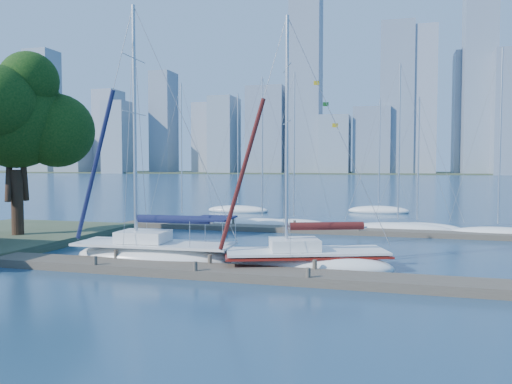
# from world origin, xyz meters

# --- Properties ---
(ground) EXTENTS (700.00, 700.00, 0.00)m
(ground) POSITION_xyz_m (0.00, 0.00, 0.00)
(ground) COLOR navy
(ground) RESTS_ON ground
(near_dock) EXTENTS (26.00, 2.00, 0.40)m
(near_dock) POSITION_xyz_m (0.00, 0.00, 0.20)
(near_dock) COLOR #473E34
(near_dock) RESTS_ON ground
(far_dock) EXTENTS (30.00, 1.80, 0.36)m
(far_dock) POSITION_xyz_m (2.00, 16.00, 0.18)
(far_dock) COLOR #473E34
(far_dock) RESTS_ON ground
(far_shore) EXTENTS (800.00, 100.00, 1.50)m
(far_shore) POSITION_xyz_m (0.00, 320.00, 0.00)
(far_shore) COLOR #38472D
(far_shore) RESTS_ON ground
(tree) EXTENTS (9.08, 8.29, 12.19)m
(tree) POSITION_xyz_m (-15.33, 6.10, 8.24)
(tree) COLOR black
(tree) RESTS_ON ground
(sailboat_navy) EXTENTS (8.97, 3.29, 13.80)m
(sailboat_navy) POSITION_xyz_m (-3.51, 2.16, 1.04)
(sailboat_navy) COLOR white
(sailboat_navy) RESTS_ON ground
(sailboat_maroon) EXTENTS (8.65, 5.33, 12.60)m
(sailboat_maroon) POSITION_xyz_m (4.33, 2.44, 0.98)
(sailboat_maroon) COLOR white
(sailboat_maroon) RESTS_ON ground
(bg_boat_0) EXTENTS (6.13, 2.36, 12.48)m
(bg_boat_0) POSITION_xyz_m (-9.51, 19.22, 0.24)
(bg_boat_0) COLOR white
(bg_boat_0) RESTS_ON ground
(bg_boat_1) EXTENTS (7.31, 3.58, 12.55)m
(bg_boat_1) POSITION_xyz_m (-2.02, 18.45, 0.24)
(bg_boat_1) COLOR white
(bg_boat_1) RESTS_ON ground
(bg_boat_2) EXTENTS (6.12, 2.24, 12.83)m
(bg_boat_2) POSITION_xyz_m (0.58, 18.70, 0.25)
(bg_boat_2) COLOR white
(bg_boat_2) RESTS_ON ground
(bg_boat_3) EXTENTS (8.27, 3.92, 12.97)m
(bg_boat_3) POSITION_xyz_m (8.73, 17.91, 0.25)
(bg_boat_3) COLOR white
(bg_boat_3) RESTS_ON ground
(bg_boat_4) EXTENTS (6.99, 3.66, 10.51)m
(bg_boat_4) POSITION_xyz_m (10.16, 18.73, 0.23)
(bg_boat_4) COLOR white
(bg_boat_4) RESTS_ON ground
(bg_boat_5) EXTENTS (7.00, 4.38, 13.52)m
(bg_boat_5) POSITION_xyz_m (15.52, 17.18, 0.26)
(bg_boat_5) COLOR white
(bg_boat_5) RESTS_ON ground
(bg_boat_6) EXTENTS (7.02, 3.14, 13.07)m
(bg_boat_6) POSITION_xyz_m (-7.83, 30.26, 0.26)
(bg_boat_6) COLOR white
(bg_boat_6) RESTS_ON ground
(bg_boat_7) EXTENTS (6.74, 4.57, 12.43)m
(bg_boat_7) POSITION_xyz_m (6.90, 33.46, 0.27)
(bg_boat_7) COLOR white
(bg_boat_7) RESTS_ON ground
(skyline) EXTENTS (503.18, 51.31, 119.07)m
(skyline) POSITION_xyz_m (17.85, 290.39, 35.59)
(skyline) COLOR gray
(skyline) RESTS_ON ground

